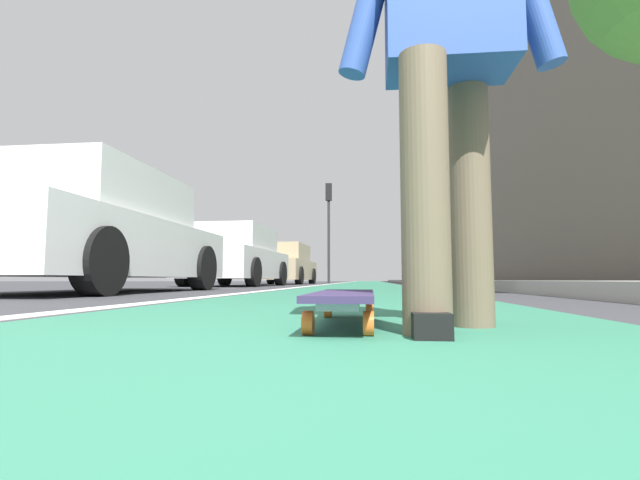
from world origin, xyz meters
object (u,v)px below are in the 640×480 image
(parked_car_far, at_px, (284,265))
(pedestrian_distant, at_px, (461,256))
(skater_person, at_px, (447,37))
(parked_car_near, at_px, (95,235))
(parked_car_mid, at_px, (237,258))
(traffic_light, at_px, (329,215))
(skateboard, at_px, (344,298))

(parked_car_far, height_order, pedestrian_distant, pedestrian_distant)
(skater_person, relative_size, parked_car_near, 0.39)
(parked_car_near, xyz_separation_m, parked_car_far, (11.36, -0.23, -0.03))
(parked_car_near, distance_m, parked_car_mid, 5.86)
(parked_car_mid, bearing_deg, traffic_light, -8.47)
(pedestrian_distant, bearing_deg, parked_car_near, 144.49)
(parked_car_near, relative_size, traffic_light, 0.91)
(parked_car_near, relative_size, pedestrian_distant, 2.83)
(skater_person, bearing_deg, skateboard, 66.66)
(skater_person, xyz_separation_m, parked_car_mid, (9.76, 3.59, -0.22))
(skateboard, xyz_separation_m, traffic_light, (19.34, 1.80, 3.09))
(parked_car_far, bearing_deg, parked_car_mid, 178.55)
(skateboard, height_order, parked_car_near, parked_car_near)
(traffic_light, distance_m, pedestrian_distant, 8.68)
(parked_car_near, xyz_separation_m, pedestrian_distant, (8.59, -6.13, 0.13))
(skater_person, height_order, traffic_light, traffic_light)
(parked_car_near, height_order, traffic_light, traffic_light)
(skater_person, distance_m, pedestrian_distant, 12.74)
(skater_person, distance_m, traffic_light, 19.73)
(skateboard, height_order, parked_car_mid, parked_car_mid)
(parked_car_mid, relative_size, pedestrian_distant, 2.81)
(parked_car_near, distance_m, traffic_light, 15.85)
(parked_car_far, bearing_deg, parked_car_near, 178.85)
(parked_car_mid, distance_m, parked_car_far, 5.51)
(skateboard, distance_m, skater_person, 0.92)
(parked_car_mid, distance_m, pedestrian_distant, 6.63)
(traffic_light, bearing_deg, pedestrian_distant, -146.68)
(skater_person, xyz_separation_m, parked_car_near, (3.91, 3.68, -0.21))
(parked_car_mid, bearing_deg, skateboard, -161.34)
(skater_person, relative_size, parked_car_far, 0.36)
(skateboard, distance_m, parked_car_far, 15.45)
(skater_person, xyz_separation_m, pedestrian_distant, (12.50, -2.45, -0.09))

